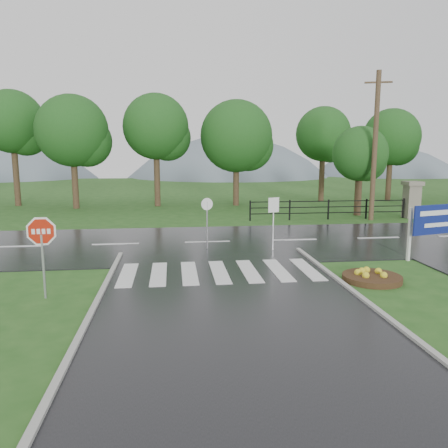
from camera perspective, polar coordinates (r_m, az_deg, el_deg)
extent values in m
plane|color=#25521B|center=(9.93, 2.60, -14.32)|extent=(120.00, 120.00, 0.00)
cube|color=black|center=(19.44, -2.18, -2.47)|extent=(90.00, 8.00, 0.04)
cube|color=silver|center=(14.59, -12.47, -6.47)|extent=(0.50, 2.80, 0.02)
cube|color=silver|center=(14.52, -8.52, -6.43)|extent=(0.50, 2.80, 0.02)
cube|color=silver|center=(14.52, -4.55, -6.35)|extent=(0.50, 2.80, 0.02)
cube|color=silver|center=(14.59, -0.60, -6.25)|extent=(0.50, 2.80, 0.02)
cube|color=silver|center=(14.73, 3.29, -6.11)|extent=(0.50, 2.80, 0.02)
cube|color=silver|center=(14.93, 7.10, -5.96)|extent=(0.50, 2.80, 0.02)
cube|color=silver|center=(15.19, 10.78, -5.78)|extent=(0.50, 2.80, 0.02)
cube|color=gray|center=(29.03, 23.29, 2.70)|extent=(0.80, 0.80, 2.00)
cube|color=#6B6659|center=(28.94, 23.43, 4.90)|extent=(1.00, 1.00, 0.24)
cube|color=black|center=(26.87, 13.46, 1.44)|extent=(9.50, 0.05, 0.05)
cube|color=black|center=(26.83, 13.48, 2.18)|extent=(9.50, 0.05, 0.05)
cube|color=black|center=(26.79, 13.51, 2.92)|extent=(9.50, 0.05, 0.05)
cube|color=black|center=(25.60, 3.44, 1.75)|extent=(0.08, 0.08, 1.20)
cube|color=black|center=(28.83, 22.37, 1.92)|extent=(0.08, 0.08, 1.20)
sphere|color=slate|center=(80.70, -25.81, -4.75)|extent=(40.00, 40.00, 40.00)
sphere|color=slate|center=(77.55, 0.55, -6.54)|extent=(48.00, 48.00, 48.00)
sphere|color=slate|center=(84.65, 19.73, -2.73)|extent=(36.00, 36.00, 36.00)
cube|color=#939399|center=(12.95, -22.50, -5.18)|extent=(0.05, 0.05, 1.79)
cylinder|color=white|center=(12.76, -22.76, -0.88)|extent=(1.07, 0.03, 1.07)
cylinder|color=#AF1D0C|center=(12.75, -22.78, -0.89)|extent=(0.93, 0.04, 0.93)
cube|color=silver|center=(17.45, 23.07, -1.26)|extent=(0.12, 0.12, 1.99)
cube|color=navy|center=(17.93, 26.22, 0.57)|extent=(2.32, 0.71, 1.10)
cube|color=white|center=(17.87, 26.34, 1.34)|extent=(1.82, 0.52, 0.18)
cube|color=white|center=(17.93, 26.24, -0.08)|extent=(1.34, 0.39, 0.15)
cylinder|color=#332111|center=(14.53, 18.76, -6.70)|extent=(1.82, 1.82, 0.18)
cube|color=#939399|center=(17.78, 6.44, -0.27)|extent=(0.04, 0.04, 2.06)
cube|color=white|center=(17.64, 6.51, 2.49)|extent=(0.47, 0.16, 0.59)
cylinder|color=#939399|center=(17.90, -2.23, -0.24)|extent=(0.06, 0.06, 2.00)
cylinder|color=white|center=(17.75, -2.24, 2.62)|extent=(0.48, 0.18, 0.50)
cylinder|color=#473523|center=(27.13, 19.11, 9.48)|extent=(0.29, 0.29, 8.56)
cube|color=brown|center=(27.41, 19.53, 17.05)|extent=(1.48, 0.55, 0.10)
cylinder|color=#3D2B1C|center=(29.05, 17.13, 4.29)|extent=(0.47, 0.47, 3.25)
sphere|color=#154615|center=(28.95, 17.35, 8.77)|extent=(3.43, 3.43, 3.43)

